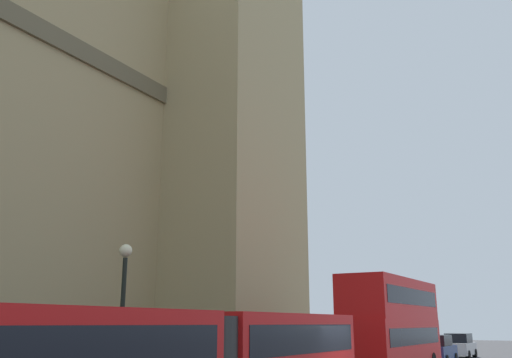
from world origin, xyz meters
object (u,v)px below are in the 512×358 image
Objects in this scene: sedan_trailing at (460,346)px; street_lamp at (122,309)px; double_decker_bus at (392,321)px; sedan_lead at (437,349)px; articulated_bus at (194,356)px.

street_lamp is at bearing 172.09° from sedan_trailing.
double_decker_bus is 9.89m from sedan_lead.
articulated_bus is 1.66× the size of double_decker_bus.
articulated_bus is 3.89× the size of sedan_lead.
sedan_trailing is at bearing -0.17° from double_decker_bus.
street_lamp reaches higher than sedan_trailing.
street_lamp reaches higher than sedan_lead.
double_decker_bus reaches higher than sedan_lead.
sedan_lead is at bearing 0.15° from double_decker_bus.
articulated_bus reaches higher than sedan_trailing.
street_lamp is (-32.76, 4.55, 2.14)m from sedan_trailing.
sedan_lead is at bearing -9.96° from street_lamp.
articulated_bus is 34.73m from sedan_trailing.
street_lamp is at bearing 164.05° from double_decker_bus.
sedan_lead is (9.73, 0.03, -1.80)m from double_decker_bus.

